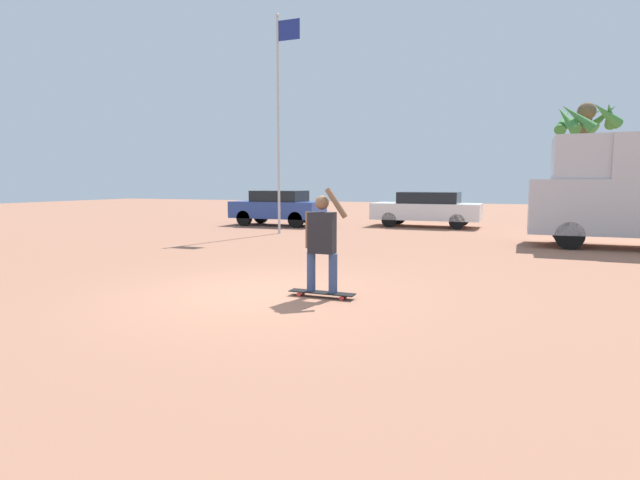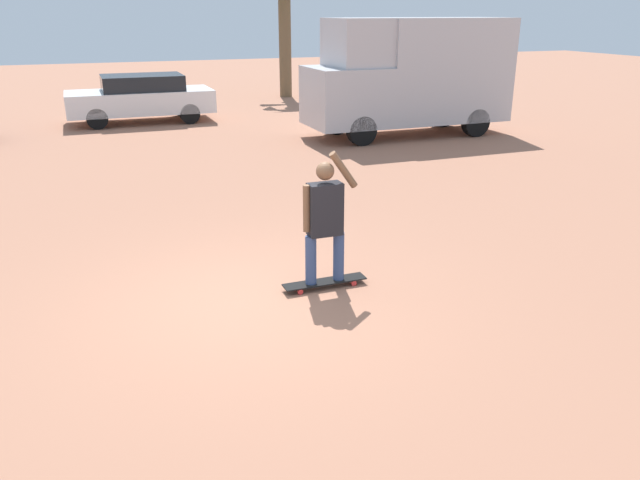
{
  "view_description": "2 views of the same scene",
  "coord_description": "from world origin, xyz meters",
  "px_view_note": "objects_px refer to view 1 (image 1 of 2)",
  "views": [
    {
      "loc": [
        3.9,
        -7.22,
        1.83
      ],
      "look_at": [
        0.6,
        0.96,
        0.82
      ],
      "focal_mm": 28.0,
      "sensor_mm": 36.0,
      "label": 1
    },
    {
      "loc": [
        -1.71,
        -6.68,
        3.33
      ],
      "look_at": [
        0.96,
        0.23,
        0.61
      ],
      "focal_mm": 35.0,
      "sensor_mm": 36.0,
      "label": 2
    }
  ],
  "objects_px": {
    "parked_car_blue": "(278,207)",
    "flagpole": "(280,111)",
    "skateboard": "(322,293)",
    "person_skateboarder": "(322,238)",
    "palm_tree_near_van": "(586,129)",
    "parked_car_white": "(427,208)"
  },
  "relations": [
    {
      "from": "parked_car_white",
      "to": "palm_tree_near_van",
      "type": "bearing_deg",
      "value": 34.91
    },
    {
      "from": "skateboard",
      "to": "person_skateboarder",
      "type": "height_order",
      "value": "person_skateboarder"
    },
    {
      "from": "parked_car_white",
      "to": "parked_car_blue",
      "type": "distance_m",
      "value": 6.38
    },
    {
      "from": "skateboard",
      "to": "parked_car_blue",
      "type": "relative_size",
      "value": 0.28
    },
    {
      "from": "skateboard",
      "to": "palm_tree_near_van",
      "type": "relative_size",
      "value": 0.2
    },
    {
      "from": "skateboard",
      "to": "flagpole",
      "type": "xyz_separation_m",
      "value": [
        -5.2,
        8.99,
        4.33
      ]
    },
    {
      "from": "parked_car_white",
      "to": "flagpole",
      "type": "distance_m",
      "value": 7.54
    },
    {
      "from": "skateboard",
      "to": "flagpole",
      "type": "height_order",
      "value": "flagpole"
    },
    {
      "from": "palm_tree_near_van",
      "to": "parked_car_blue",
      "type": "bearing_deg",
      "value": -153.64
    },
    {
      "from": "person_skateboarder",
      "to": "parked_car_blue",
      "type": "height_order",
      "value": "person_skateboarder"
    },
    {
      "from": "skateboard",
      "to": "flagpole",
      "type": "relative_size",
      "value": 0.14
    },
    {
      "from": "parked_car_blue",
      "to": "palm_tree_near_van",
      "type": "distance_m",
      "value": 14.21
    },
    {
      "from": "skateboard",
      "to": "parked_car_blue",
      "type": "distance_m",
      "value": 13.95
    },
    {
      "from": "parked_car_blue",
      "to": "flagpole",
      "type": "bearing_deg",
      "value": -61.54
    },
    {
      "from": "person_skateboarder",
      "to": "parked_car_blue",
      "type": "xyz_separation_m",
      "value": [
        -6.89,
        12.11,
        -0.17
      ]
    },
    {
      "from": "skateboard",
      "to": "parked_car_white",
      "type": "xyz_separation_m",
      "value": [
        -0.76,
        13.88,
        0.7
      ]
    },
    {
      "from": "palm_tree_near_van",
      "to": "flagpole",
      "type": "bearing_deg",
      "value": -139.11
    },
    {
      "from": "skateboard",
      "to": "parked_car_blue",
      "type": "bearing_deg",
      "value": 119.65
    },
    {
      "from": "skateboard",
      "to": "flagpole",
      "type": "distance_m",
      "value": 11.25
    },
    {
      "from": "palm_tree_near_van",
      "to": "person_skateboarder",
      "type": "bearing_deg",
      "value": -106.69
    },
    {
      "from": "skateboard",
      "to": "palm_tree_near_van",
      "type": "xyz_separation_m",
      "value": [
        5.46,
        18.23,
        4.16
      ]
    },
    {
      "from": "parked_car_blue",
      "to": "flagpole",
      "type": "relative_size",
      "value": 0.51
    }
  ]
}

